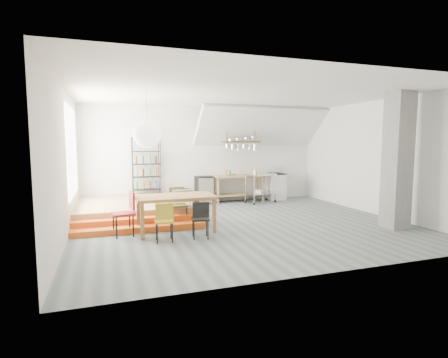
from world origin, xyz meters
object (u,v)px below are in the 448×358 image
object	(u,v)px
mini_fridge	(204,190)
rolling_cart	(261,184)
stove	(275,186)
dining_table	(175,199)

from	to	relation	value
mini_fridge	rolling_cart	bearing A→B (deg)	-15.24
stove	rolling_cart	size ratio (longest dim) A/B	1.08
rolling_cart	mini_fridge	xyz separation A→B (m)	(-1.84, 0.50, -0.18)
dining_table	stove	bearing A→B (deg)	37.70
rolling_cart	dining_table	bearing A→B (deg)	-154.17
stove	dining_table	xyz separation A→B (m)	(-4.23, -3.36, 0.26)
rolling_cart	stove	bearing A→B (deg)	15.90
mini_fridge	stove	bearing A→B (deg)	-0.96
dining_table	mini_fridge	distance (m)	3.77
stove	mini_fridge	world-z (taller)	stove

